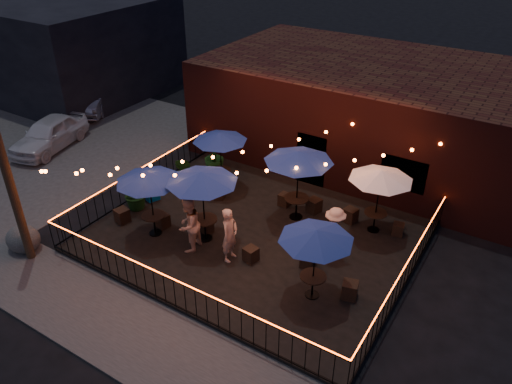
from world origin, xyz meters
TOP-DOWN VIEW (x-y plane):
  - ground at (0.00, 0.00)m, footprint 110.00×110.00m
  - patio at (0.00, 2.00)m, footprint 10.00×8.00m
  - sidewalk at (0.00, -3.25)m, footprint 18.00×2.50m
  - parking_lot at (-12.00, 4.00)m, footprint 11.00×12.00m
  - brick_building at (1.00, 9.99)m, footprint 14.00×8.00m
  - background_building at (-18.00, 9.00)m, footprint 12.00×9.00m
  - fence_front at (0.00, -2.00)m, footprint 10.00×0.04m
  - fence_left at (-5.00, 2.00)m, footprint 0.04×8.00m
  - fence_right at (5.00, 2.00)m, footprint 0.04×8.00m
  - festoon_lights at (-1.01, 1.70)m, footprint 10.02×8.72m
  - cafe_table_0 at (-2.84, 0.33)m, footprint 2.75×2.75m
  - cafe_table_1 at (-2.78, 4.05)m, footprint 2.06×2.06m
  - cafe_table_2 at (-1.24, 0.98)m, footprint 2.39×2.39m
  - cafe_table_3 at (0.66, 3.67)m, footprint 3.00×3.00m
  - cafe_table_4 at (2.91, 0.43)m, footprint 2.27×2.27m
  - cafe_table_5 at (3.23, 4.36)m, footprint 2.42×2.42m
  - bistro_chair_0 at (-4.25, 0.25)m, footprint 0.50×0.50m
  - bistro_chair_1 at (-2.88, 0.77)m, footprint 0.46×0.46m
  - bistro_chair_2 at (-3.60, 3.99)m, footprint 0.45×0.45m
  - bistro_chair_3 at (-2.34, 3.26)m, footprint 0.48×0.48m
  - bistro_chair_4 at (-1.44, 1.32)m, footprint 0.48×0.48m
  - bistro_chair_5 at (0.61, 0.82)m, footprint 0.46×0.46m
  - bistro_chair_6 at (-0.06, 4.14)m, footprint 0.41×0.41m
  - bistro_chair_7 at (1.03, 4.32)m, footprint 0.52×0.52m
  - bistro_chair_8 at (2.22, 1.52)m, footprint 0.46×0.46m
  - bistro_chair_9 at (3.82, 0.92)m, footprint 0.52×0.52m
  - bistro_chair_10 at (2.35, 4.44)m, footprint 0.49×0.49m
  - bistro_chair_11 at (4.00, 4.54)m, footprint 0.41×0.41m
  - patron_a at (0.03, 0.56)m, footprint 0.47×0.68m
  - patron_b at (-1.32, 0.28)m, footprint 0.80×0.98m
  - patron_c at (2.65, 2.33)m, footprint 1.18×0.74m
  - potted_shrub_a at (-4.40, 1.17)m, footprint 1.29×1.17m
  - potted_shrub_b at (-3.93, 3.18)m, footprint 0.77×0.64m
  - potted_shrub_c at (-3.71, 4.85)m, footprint 1.05×1.05m
  - cooler at (-4.50, 1.94)m, footprint 0.84×0.73m
  - boulder at (-5.95, -2.41)m, footprint 1.17×1.05m
  - car_white at (-11.38, 2.95)m, footprint 2.57×4.34m
  - car_silver at (-13.42, 7.48)m, footprint 3.84×5.06m

SIDE VIEW (x-z plane):
  - ground at x=0.00m, z-range 0.00..0.00m
  - parking_lot at x=-12.00m, z-range 0.00..0.02m
  - sidewalk at x=0.00m, z-range 0.00..0.05m
  - patio at x=0.00m, z-range 0.00..0.15m
  - bistro_chair_11 at x=4.00m, z-range 0.15..0.57m
  - bistro_chair_2 at x=-3.60m, z-range 0.15..0.57m
  - bistro_chair_4 at x=-1.44m, z-range 0.15..0.58m
  - bistro_chair_3 at x=-2.34m, z-range 0.15..0.58m
  - bistro_chair_6 at x=-0.06m, z-range 0.15..0.60m
  - bistro_chair_1 at x=-2.88m, z-range 0.15..0.61m
  - bistro_chair_5 at x=0.61m, z-range 0.15..0.61m
  - bistro_chair_8 at x=2.22m, z-range 0.15..0.63m
  - bistro_chair_10 at x=2.35m, z-range 0.15..0.64m
  - bistro_chair_0 at x=-4.25m, z-range 0.15..0.64m
  - boulder at x=-5.95m, z-range 0.00..0.79m
  - bistro_chair_9 at x=3.82m, z-range 0.15..0.65m
  - bistro_chair_7 at x=1.03m, z-range 0.15..0.66m
  - cooler at x=-4.50m, z-range 0.16..1.08m
  - fence_front at x=0.00m, z-range 0.14..1.18m
  - fence_left at x=-5.00m, z-range 0.14..1.18m
  - fence_right at x=5.00m, z-range 0.14..1.18m
  - car_white at x=-11.38m, z-range 0.00..1.39m
  - potted_shrub_a at x=-4.40m, z-range 0.15..1.40m
  - car_silver at x=-13.42m, z-range 0.00..1.60m
  - potted_shrub_b at x=-3.93m, z-range 0.15..1.48m
  - potted_shrub_c at x=-3.71m, z-range 0.15..1.58m
  - patron_c at x=2.65m, z-range 0.15..1.90m
  - patron_a at x=0.03m, z-range 0.15..1.95m
  - patron_b at x=-1.32m, z-range 0.15..2.01m
  - brick_building at x=1.00m, z-range 0.00..4.00m
  - cafe_table_1 at x=-2.78m, z-range 1.08..3.31m
  - cafe_table_4 at x=2.91m, z-range 1.08..3.32m
  - cafe_table_5 at x=3.23m, z-range 1.09..3.37m
  - cafe_table_0 at x=-2.84m, z-range 1.11..3.44m
  - cafe_table_2 at x=-1.24m, z-range 1.18..3.67m
  - cafe_table_3 at x=0.66m, z-range 1.21..3.77m
  - background_building at x=-18.00m, z-range 0.00..5.00m
  - festoon_lights at x=-1.01m, z-range 1.86..3.18m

